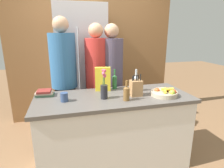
% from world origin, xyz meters
% --- Properties ---
extents(ground_plane, '(14.00, 14.00, 0.00)m').
position_xyz_m(ground_plane, '(0.00, 0.00, 0.00)').
color(ground_plane, brown).
extents(kitchen_island, '(1.78, 0.72, 0.88)m').
position_xyz_m(kitchen_island, '(0.00, 0.00, 0.44)').
color(kitchen_island, silver).
rests_on(kitchen_island, ground_plane).
extents(back_wall_wood, '(2.98, 0.12, 2.60)m').
position_xyz_m(back_wall_wood, '(0.00, 1.53, 1.30)').
color(back_wall_wood, olive).
rests_on(back_wall_wood, ground_plane).
extents(refrigerator, '(0.79, 0.63, 2.01)m').
position_xyz_m(refrigerator, '(-0.25, 1.17, 1.00)').
color(refrigerator, '#B7B7BC').
rests_on(refrigerator, ground_plane).
extents(fruit_bowl, '(0.31, 0.31, 0.10)m').
position_xyz_m(fruit_bowl, '(0.57, -0.13, 0.92)').
color(fruit_bowl, tan).
rests_on(fruit_bowl, kitchen_island).
extents(knife_block, '(0.13, 0.11, 0.26)m').
position_xyz_m(knife_block, '(0.25, -0.05, 0.97)').
color(knife_block, '#A87A4C').
rests_on(knife_block, kitchen_island).
extents(flower_vase, '(0.08, 0.08, 0.33)m').
position_xyz_m(flower_vase, '(-0.13, -0.05, 1.00)').
color(flower_vase, '#232328').
rests_on(flower_vase, kitchen_island).
extents(cereal_box, '(0.20, 0.09, 0.30)m').
position_xyz_m(cereal_box, '(-0.08, 0.23, 1.03)').
color(cereal_box, yellow).
rests_on(cereal_box, kitchen_island).
extents(coffee_mug, '(0.08, 0.11, 0.10)m').
position_xyz_m(coffee_mug, '(-0.55, -0.03, 0.93)').
color(coffee_mug, '#334770').
rests_on(coffee_mug, kitchen_island).
extents(book_stack, '(0.21, 0.16, 0.07)m').
position_xyz_m(book_stack, '(-0.77, 0.21, 0.91)').
color(book_stack, '#3D6047').
rests_on(book_stack, kitchen_island).
extents(bottle_oil, '(0.07, 0.07, 0.22)m').
position_xyz_m(bottle_oil, '(0.09, -0.17, 0.97)').
color(bottle_oil, brown).
rests_on(bottle_oil, kitchen_island).
extents(bottle_vinegar, '(0.06, 0.06, 0.25)m').
position_xyz_m(bottle_vinegar, '(0.08, 0.28, 0.98)').
color(bottle_vinegar, '#286633').
rests_on(bottle_vinegar, kitchen_island).
extents(bottle_wine, '(0.07, 0.07, 0.27)m').
position_xyz_m(bottle_wine, '(0.31, 0.12, 0.99)').
color(bottle_wine, '#B2BCC1').
rests_on(bottle_wine, kitchen_island).
extents(person_at_sink, '(0.35, 0.35, 1.79)m').
position_xyz_m(person_at_sink, '(-0.54, 0.61, 1.01)').
color(person_at_sink, '#383842').
rests_on(person_at_sink, ground_plane).
extents(person_in_blue, '(0.31, 0.31, 1.71)m').
position_xyz_m(person_in_blue, '(-0.09, 0.60, 0.97)').
color(person_in_blue, '#383842').
rests_on(person_in_blue, ground_plane).
extents(person_in_red_tee, '(0.32, 0.32, 1.70)m').
position_xyz_m(person_in_red_tee, '(0.12, 0.59, 0.96)').
color(person_in_red_tee, '#383842').
rests_on(person_in_red_tee, ground_plane).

